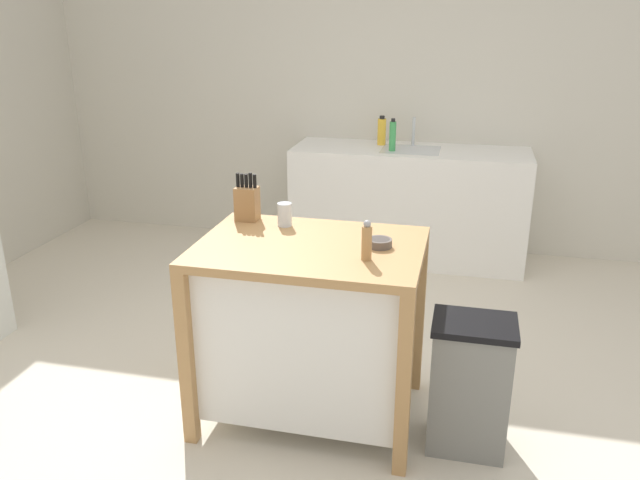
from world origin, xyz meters
The scene contains 12 objects.
ground_plane centered at (0.00, 0.00, 0.00)m, with size 6.82×6.82×0.00m, color beige.
wall_back centered at (0.00, 2.49, 1.30)m, with size 5.82×0.10×2.60m, color beige.
kitchen_island centered at (-0.06, -0.09, 0.50)m, with size 1.02×0.74×0.89m.
knife_block centered at (-0.45, 0.18, 0.98)m, with size 0.11×0.09×0.24m.
bowl_stoneware_deep centered at (0.26, -0.05, 0.91)m, with size 0.11×0.11×0.04m.
drinking_cup centered at (-0.24, 0.14, 0.95)m, with size 0.07×0.07×0.11m.
pepper_grinder centered at (0.22, -0.22, 0.97)m, with size 0.04×0.04×0.18m.
trash_bin centered at (0.70, -0.18, 0.32)m, with size 0.36×0.28×0.63m.
sink_counter centered at (0.18, 2.14, 0.44)m, with size 1.80×0.60×0.88m.
sink_faucet centered at (0.18, 2.28, 0.99)m, with size 0.02×0.02×0.22m.
bottle_hand_soap centered at (0.05, 2.05, 1.00)m, with size 0.05×0.05×0.24m.
bottle_dish_soap centered at (-0.06, 2.25, 0.99)m, with size 0.07×0.07×0.23m.
Camera 1 is at (0.61, -2.72, 1.89)m, focal length 35.90 mm.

